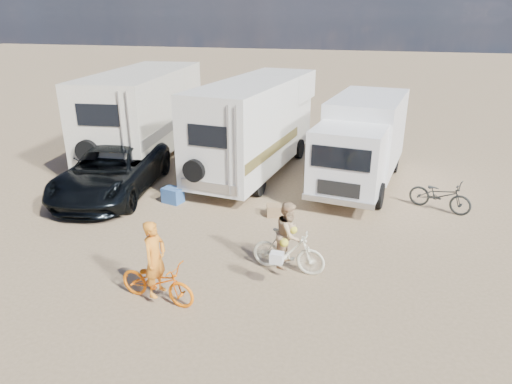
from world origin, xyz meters
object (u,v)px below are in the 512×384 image
(rv_left, at_px, (144,115))
(rider_man, at_px, (156,266))
(rider_woman, at_px, (289,241))
(bike_parked, at_px, (440,195))
(rv_main, at_px, (256,127))
(bike_man, at_px, (157,281))
(bike_woman, at_px, (288,251))
(crate, at_px, (274,210))
(dark_suv, at_px, (112,170))
(box_truck, at_px, (361,144))
(cooler, at_px, (173,195))

(rv_left, xyz_separation_m, rider_man, (5.25, -9.45, -0.94))
(rider_woman, xyz_separation_m, bike_parked, (3.79, 4.76, -0.30))
(rv_main, distance_m, bike_man, 8.86)
(bike_woman, bearing_deg, rider_woman, -174.02)
(bike_parked, bearing_deg, crate, 132.60)
(dark_suv, bearing_deg, rv_left, 93.30)
(rider_woman, bearing_deg, bike_parked, -32.51)
(rv_left, relative_size, bike_woman, 4.33)
(bike_parked, relative_size, crate, 4.52)
(box_truck, bearing_deg, crate, -115.79)
(dark_suv, height_order, rider_man, rider_man)
(bike_man, distance_m, cooler, 5.45)
(rv_left, distance_m, bike_parked, 11.85)
(bike_woman, bearing_deg, rv_left, 51.43)
(dark_suv, bearing_deg, cooler, -16.40)
(rv_left, bearing_deg, rider_man, -67.59)
(bike_woman, xyz_separation_m, rider_woman, (0.00, -0.00, 0.26))
(dark_suv, distance_m, bike_parked, 10.62)
(crate, bearing_deg, dark_suv, 175.67)
(dark_suv, bearing_deg, bike_man, -60.35)
(rv_left, relative_size, bike_parked, 4.06)
(rider_man, bearing_deg, cooler, 29.71)
(dark_suv, bearing_deg, bike_parked, -2.15)
(cooler, bearing_deg, rider_woman, -21.97)
(bike_woman, xyz_separation_m, bike_parked, (3.79, 4.76, -0.04))
(dark_suv, height_order, crate, dark_suv)
(rv_left, distance_m, cooler, 5.67)
(cooler, xyz_separation_m, crate, (3.38, -0.14, -0.08))
(rv_main, relative_size, bike_man, 4.32)
(crate, bearing_deg, rider_woman, -70.77)
(dark_suv, relative_size, crate, 13.56)
(cooler, bearing_deg, bike_man, -54.84)
(bike_man, bearing_deg, rider_man, 0.00)
(bike_man, height_order, cooler, bike_man)
(box_truck, distance_m, bike_woman, 6.63)
(bike_parked, bearing_deg, rider_man, 159.71)
(rv_main, relative_size, rider_man, 4.60)
(bike_man, relative_size, bike_parked, 0.94)
(bike_parked, distance_m, cooler, 8.38)
(rv_left, distance_m, dark_suv, 4.32)
(bike_man, bearing_deg, bike_woman, -43.67)
(rv_main, relative_size, box_truck, 1.22)
(bike_woman, bearing_deg, cooler, 60.56)
(rv_left, bearing_deg, rider_woman, -51.18)
(rv_main, height_order, cooler, rv_main)
(rv_main, height_order, crate, rv_main)
(rv_left, bearing_deg, box_truck, -13.66)
(rider_man, relative_size, cooler, 2.72)
(box_truck, bearing_deg, bike_parked, -25.68)
(box_truck, xyz_separation_m, bike_parked, (2.56, -1.68, -1.00))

